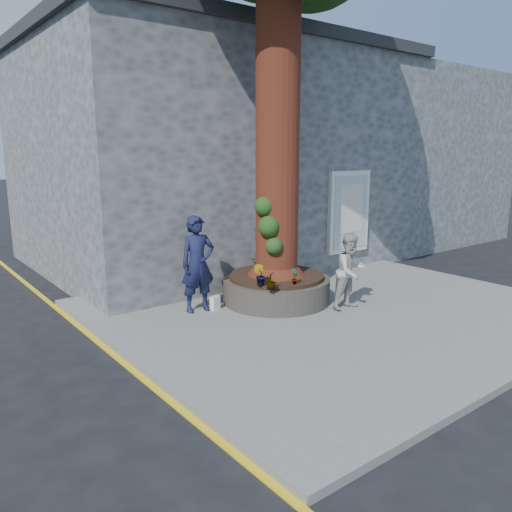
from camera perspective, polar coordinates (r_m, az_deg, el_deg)
ground at (r=9.03m, az=6.61°, el=-9.72°), size 120.00×120.00×0.00m
pavement at (r=10.68m, az=8.67°, el=-5.98°), size 9.00×8.00×0.12m
yellow_line at (r=8.23m, az=-14.40°, el=-12.22°), size 0.10×30.00×0.01m
stone_shop at (r=15.62m, az=-5.20°, el=11.28°), size 10.30×8.30×6.30m
neighbour_shop at (r=21.04m, az=13.83°, el=10.71°), size 6.00×8.00×6.00m
planter at (r=10.82m, az=2.32°, el=-3.68°), size 2.30×2.30×0.60m
man at (r=10.05m, az=-6.68°, el=-0.93°), size 0.77×0.57×1.95m
woman at (r=10.37m, az=10.77°, el=-1.73°), size 0.77×0.60×1.58m
shopping_bag at (r=10.31m, az=-4.70°, el=-5.38°), size 0.22×0.17×0.28m
plant_a at (r=9.92m, az=4.41°, el=-2.27°), size 0.22×0.19×0.35m
plant_b at (r=9.79m, az=0.42°, el=-2.21°), size 0.29×0.30×0.42m
plant_c at (r=9.53m, az=1.70°, el=-2.83°), size 0.26×0.26×0.34m
plant_d at (r=11.26m, az=0.09°, el=-0.64°), size 0.35×0.36×0.30m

